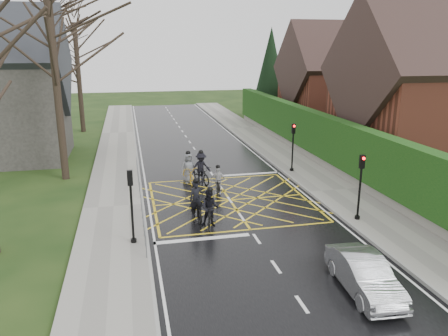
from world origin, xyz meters
name	(u,v)px	position (x,y,z in m)	size (l,w,h in m)	color
ground	(230,200)	(0.00, 0.00, 0.00)	(120.00, 120.00, 0.00)	black
road	(230,200)	(0.00, 0.00, 0.01)	(9.00, 80.00, 0.01)	black
sidewalk_right	(334,191)	(6.00, 0.00, 0.07)	(3.00, 80.00, 0.15)	gray
sidewalk_left	(114,207)	(-6.00, 0.00, 0.07)	(3.00, 80.00, 0.15)	gray
stone_wall	(318,159)	(7.75, 6.00, 0.35)	(0.50, 38.00, 0.70)	slate
hedge	(320,134)	(7.75, 6.00, 2.10)	(0.90, 38.00, 2.80)	#0F390F
house_near	(434,96)	(14.75, 4.00, 4.73)	(11.80, 9.80, 11.30)	brown
house_far	(336,84)	(14.75, 18.00, 4.36)	(9.80, 8.80, 10.30)	brown
conifer	(270,74)	(10.75, 26.00, 4.99)	(4.60, 4.60, 10.00)	black
church	(1,91)	(-13.54, 12.00, 4.93)	(8.80, 7.80, 11.00)	#2D2B28
tree_near	(53,46)	(-9.00, 6.00, 7.91)	(9.24, 9.24, 11.44)	black
tree_mid	(54,36)	(-10.00, 14.00, 8.63)	(10.08, 10.08, 12.48)	black
tree_far	(77,54)	(-9.30, 22.00, 7.19)	(8.40, 8.40, 10.40)	black
railing_south	(143,218)	(-4.65, -3.50, 0.78)	(0.05, 5.04, 1.03)	slate
railing_north	(138,171)	(-4.65, 4.00, 0.79)	(0.05, 6.04, 1.03)	slate
traffic_light_ne	(293,148)	(5.10, 4.20, 1.66)	(0.24, 0.31, 3.21)	black
traffic_light_se	(360,188)	(5.10, -4.20, 1.66)	(0.24, 0.31, 3.21)	black
traffic_light_sw	(132,207)	(-5.10, -4.50, 1.66)	(0.24, 0.31, 3.21)	black
cyclist_rear	(197,206)	(-2.11, -2.15, 0.65)	(0.83, 2.08, 1.99)	black
cyclist_back	(210,212)	(-1.66, -3.22, 0.71)	(1.07, 1.93, 1.87)	black
cyclist_mid	(201,171)	(-0.95, 3.42, 0.73)	(1.33, 2.18, 2.00)	black
cyclist_front	(218,183)	(-0.40, 1.12, 0.61)	(0.96, 1.72, 1.66)	black
cyclist_lead	(189,172)	(-1.70, 3.49, 0.68)	(1.04, 2.12, 1.97)	#BB8C16
car	(364,274)	(2.28, -9.70, 0.62)	(1.31, 3.77, 1.24)	#A5A7AB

